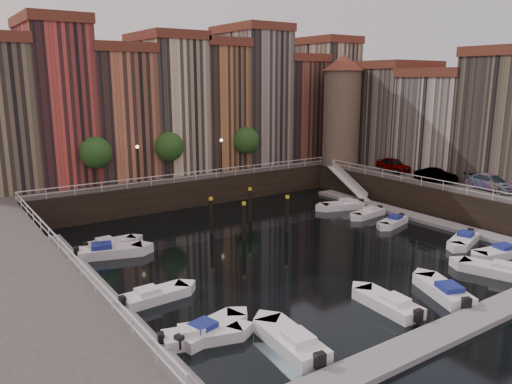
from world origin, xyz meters
TOP-DOWN VIEW (x-y plane):
  - ground at (0.00, 0.00)m, footprint 200.00×200.00m
  - quay_far at (0.00, 26.00)m, footprint 80.00×20.00m
  - quay_right at (28.00, -2.00)m, footprint 20.00×36.00m
  - dock_left at (-16.20, -1.00)m, footprint 2.00×28.00m
  - dock_right at (16.20, -1.00)m, footprint 2.00×28.00m
  - dock_near at (0.00, -17.00)m, footprint 30.00×2.00m
  - mountains at (1.72, 110.00)m, footprint 145.00×100.00m
  - far_terrace at (3.31, 23.50)m, footprint 48.70×10.30m
  - right_terrace at (26.50, 3.80)m, footprint 9.30×24.30m
  - corner_tower at (20.00, 14.50)m, footprint 5.20×5.20m
  - promenade_trees at (-1.33, 18.20)m, footprint 21.20×3.20m
  - street_lamps at (-1.00, 17.20)m, footprint 10.36×0.36m
  - railings at (0.00, 4.88)m, footprint 36.08×34.04m
  - gangway at (17.10, 10.00)m, footprint 2.78×8.32m
  - mooring_pilings at (-0.36, 5.00)m, footprint 6.45×5.05m
  - boat_left_0 at (-13.35, -9.98)m, footprint 4.57×2.69m
  - boat_left_1 at (-12.64, -9.69)m, footprint 4.61×2.61m
  - boat_left_2 at (-13.37, -3.82)m, footprint 4.54×1.86m
  - boat_left_3 at (-13.09, 5.90)m, footprint 5.33×3.21m
  - boat_left_4 at (-12.35, 7.89)m, footprint 4.31×1.63m
  - boat_right_0 at (12.53, -11.72)m, footprint 4.60×2.37m
  - boat_right_1 at (13.02, -8.23)m, footprint 4.59×2.93m
  - boat_right_2 at (12.48, -0.96)m, footprint 4.18×2.45m
  - boat_right_3 at (12.83, 2.58)m, footprint 4.34×2.03m
  - boat_right_4 at (12.82, 6.29)m, footprint 4.97×2.97m
  - boat_near_0 at (-9.71, -13.34)m, footprint 2.29×5.23m
  - boat_near_1 at (-1.96, -13.08)m, footprint 1.98×4.85m
  - boat_near_2 at (2.45, -13.83)m, footprint 3.40×5.01m
  - boat_near_3 at (8.68, -13.61)m, footprint 3.12×4.86m
  - car_a at (21.56, 7.08)m, footprint 2.65×4.98m
  - car_b at (20.55, 0.46)m, footprint 2.74×4.54m
  - car_c at (21.58, -5.19)m, footprint 2.78×5.53m

SIDE VIEW (x-z plane):
  - ground at x=0.00m, z-range 0.00..0.00m
  - dock_left at x=-16.20m, z-range 0.00..0.35m
  - dock_right at x=16.20m, z-range 0.00..0.35m
  - dock_near at x=0.00m, z-range 0.00..0.35m
  - boat_right_2 at x=12.48m, z-range -0.15..0.78m
  - boat_right_3 at x=12.83m, z-range -0.16..0.82m
  - boat_left_4 at x=-12.35m, z-range -0.16..0.83m
  - boat_left_0 at x=-13.35m, z-range -0.17..0.86m
  - boat_right_0 at x=12.53m, z-range -0.17..0.86m
  - boat_left_2 at x=-13.37m, z-range -0.17..0.86m
  - boat_left_1 at x=-12.64m, z-range -0.17..0.86m
  - boat_right_1 at x=13.02m, z-range -0.17..0.86m
  - boat_near_3 at x=8.68m, z-range -0.18..0.92m
  - boat_near_1 at x=-1.96m, z-range -0.18..0.92m
  - boat_right_4 at x=12.82m, z-range -0.18..0.93m
  - boat_near_2 at x=2.45m, z-range -0.19..0.95m
  - boat_near_0 at x=-9.71m, z-range -0.19..0.99m
  - boat_left_3 at x=-13.09m, z-range -0.19..1.00m
  - quay_far at x=0.00m, z-range 0.00..3.00m
  - quay_right at x=28.00m, z-range 0.00..3.00m
  - mooring_pilings at x=-0.36m, z-range -0.24..3.54m
  - gangway at x=17.10m, z-range 0.05..3.78m
  - car_b at x=20.55m, z-range 3.00..4.41m
  - car_c at x=21.58m, z-range 3.00..4.54m
  - railings at x=0.00m, z-range 3.53..4.05m
  - car_a at x=21.56m, z-range 3.00..4.61m
  - street_lamps at x=-1.00m, z-range 3.81..7.99m
  - promenade_trees at x=-1.33m, z-range 3.98..9.18m
  - mountains at x=1.72m, z-range -1.08..16.92m
  - right_terrace at x=26.50m, z-range 2.56..16.56m
  - corner_tower at x=20.00m, z-range 3.29..17.09m
  - far_terrace at x=3.31m, z-range 2.20..19.70m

